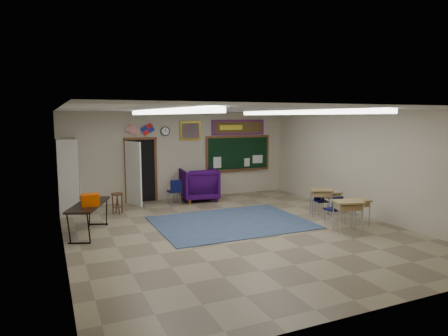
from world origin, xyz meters
name	(u,v)px	position (x,y,z in m)	size (l,w,h in m)	color
floor	(238,231)	(0.00, 0.00, 0.00)	(9.00, 9.00, 0.00)	gray
back_wall	(181,155)	(0.00, 4.50, 1.50)	(8.00, 0.04, 3.00)	#A99F89
front_wall	(377,211)	(0.00, -4.50, 1.50)	(8.00, 0.04, 3.00)	#A99F89
left_wall	(61,183)	(-4.00, 0.00, 1.50)	(0.04, 9.00, 3.00)	#A99F89
right_wall	(364,164)	(4.00, 0.00, 1.50)	(0.04, 9.00, 3.00)	#A99F89
ceiling	(238,110)	(0.00, 0.00, 3.00)	(8.00, 9.00, 0.04)	silver
area_rug	(231,222)	(0.20, 0.80, 0.01)	(4.00, 3.00, 0.02)	#394B6C
fluorescent_strips	(238,112)	(0.00, 0.00, 2.94)	(3.86, 6.00, 0.10)	white
doorway	(139,171)	(-1.50, 4.35, 1.06)	(1.10, 0.89, 2.16)	black
chalkboard	(238,154)	(2.20, 4.46, 1.46)	(2.55, 0.14, 1.30)	brown
bulletin_board	(238,127)	(2.20, 4.47, 2.45)	(2.10, 0.05, 0.55)	#AD0E11
framed_art_print	(190,131)	(0.35, 4.47, 2.35)	(0.75, 0.05, 0.65)	olive
wall_clock	(165,131)	(-0.55, 4.47, 2.35)	(0.32, 0.05, 0.32)	black
wall_flags	(140,128)	(-1.40, 4.44, 2.48)	(1.16, 0.06, 0.70)	red
storage_cabinet	(68,176)	(-3.71, 3.85, 1.10)	(0.59, 1.25, 2.20)	#B4B4AF
wingback_armchair	(199,184)	(0.44, 3.90, 0.55)	(1.17, 1.20, 1.10)	#240539
student_chair_reading	(174,192)	(-0.52, 3.60, 0.41)	(0.41, 0.41, 0.83)	black
student_chair_desk_a	(333,210)	(2.60, -0.44, 0.39)	(0.39, 0.39, 0.77)	black
student_chair_desk_b	(321,202)	(3.04, 0.64, 0.36)	(0.36, 0.36, 0.72)	black
student_desk_front_left	(321,201)	(2.90, 0.45, 0.43)	(0.79, 0.73, 0.77)	olive
student_desk_front_right	(331,202)	(3.31, 0.52, 0.36)	(0.55, 0.41, 0.65)	olive
student_desk_back_left	(348,215)	(2.36, -1.26, 0.45)	(0.79, 0.68, 0.81)	olive
student_desk_back_right	(357,211)	(3.08, -0.81, 0.39)	(0.66, 0.55, 0.70)	olive
folding_table	(89,217)	(-3.38, 1.28, 0.41)	(1.22, 1.90, 1.03)	black
wooden_stool	(117,203)	(-2.42, 3.09, 0.31)	(0.34, 0.34, 0.61)	#4B2E16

